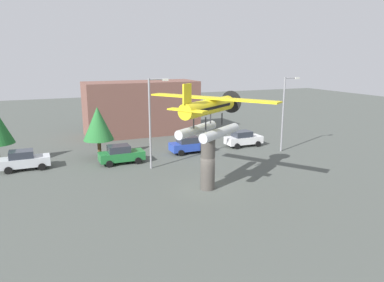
# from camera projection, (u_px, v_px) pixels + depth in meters

# --- Properties ---
(ground_plane) EXTENTS (140.00, 140.00, 0.00)m
(ground_plane) POSITION_uv_depth(u_px,v_px,m) (207.00, 189.00, 27.73)
(ground_plane) COLOR #4C514C
(display_pedestal) EXTENTS (1.10, 1.10, 4.17)m
(display_pedestal) POSITION_uv_depth(u_px,v_px,m) (208.00, 163.00, 27.25)
(display_pedestal) COLOR #4C4742
(display_pedestal) RESTS_ON ground
(floatplane_monument) EXTENTS (7.08, 9.26, 4.00)m
(floatplane_monument) POSITION_uv_depth(u_px,v_px,m) (209.00, 113.00, 26.50)
(floatplane_monument) COLOR silver
(floatplane_monument) RESTS_ON display_pedestal
(car_near_silver) EXTENTS (4.20, 2.02, 1.76)m
(car_near_silver) POSITION_uv_depth(u_px,v_px,m) (24.00, 160.00, 32.29)
(car_near_silver) COLOR silver
(car_near_silver) RESTS_ON ground
(car_mid_green) EXTENTS (4.20, 2.02, 1.76)m
(car_mid_green) POSITION_uv_depth(u_px,v_px,m) (121.00, 154.00, 34.18)
(car_mid_green) COLOR #237A38
(car_mid_green) RESTS_ON ground
(car_far_blue) EXTENTS (4.20, 2.02, 1.76)m
(car_far_blue) POSITION_uv_depth(u_px,v_px,m) (189.00, 145.00, 37.95)
(car_far_blue) COLOR #2847B7
(car_far_blue) RESTS_ON ground
(car_distant_white) EXTENTS (4.20, 2.02, 1.76)m
(car_distant_white) POSITION_uv_depth(u_px,v_px,m) (243.00, 139.00, 40.76)
(car_distant_white) COLOR white
(car_distant_white) RESTS_ON ground
(streetlight_primary) EXTENTS (1.84, 0.28, 8.08)m
(streetlight_primary) POSITION_uv_depth(u_px,v_px,m) (152.00, 117.00, 31.83)
(streetlight_primary) COLOR gray
(streetlight_primary) RESTS_ON ground
(streetlight_secondary) EXTENTS (1.84, 0.28, 7.86)m
(streetlight_secondary) POSITION_uv_depth(u_px,v_px,m) (285.00, 109.00, 37.85)
(streetlight_secondary) COLOR gray
(streetlight_secondary) RESTS_ON ground
(storefront_building) EXTENTS (14.35, 5.83, 6.80)m
(storefront_building) POSITION_uv_depth(u_px,v_px,m) (142.00, 108.00, 47.02)
(storefront_building) COLOR brown
(storefront_building) RESTS_ON ground
(tree_east) EXTENTS (2.96, 2.96, 5.15)m
(tree_east) POSITION_uv_depth(u_px,v_px,m) (98.00, 124.00, 35.41)
(tree_east) COLOR brown
(tree_east) RESTS_ON ground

